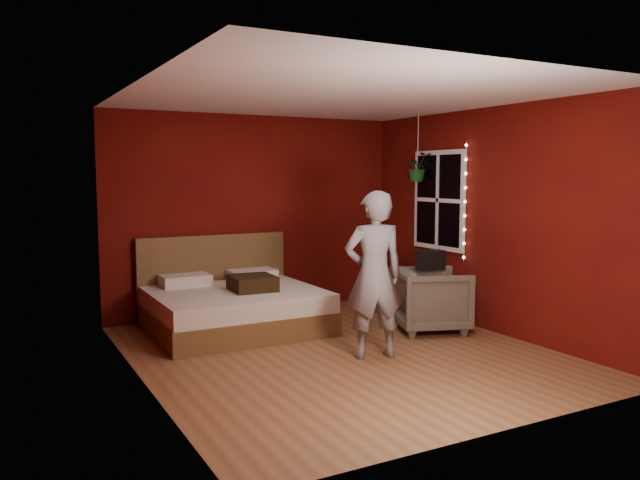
{
  "coord_description": "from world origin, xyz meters",
  "views": [
    {
      "loc": [
        -3.16,
        -5.41,
        1.83
      ],
      "look_at": [
        -0.03,
        0.4,
        1.13
      ],
      "focal_mm": 35.0,
      "sensor_mm": 36.0,
      "label": 1
    }
  ],
  "objects": [
    {
      "name": "floor",
      "position": [
        0.0,
        0.0,
        0.0
      ],
      "size": [
        4.5,
        4.5,
        0.0
      ],
      "primitive_type": "plane",
      "color": "brown",
      "rests_on": "ground"
    },
    {
      "name": "room_walls",
      "position": [
        0.0,
        0.0,
        1.68
      ],
      "size": [
        4.04,
        4.54,
        2.62
      ],
      "color": "#5F110A",
      "rests_on": "ground"
    },
    {
      "name": "window",
      "position": [
        1.97,
        0.9,
        1.5
      ],
      "size": [
        0.05,
        0.97,
        1.27
      ],
      "color": "white",
      "rests_on": "room_walls"
    },
    {
      "name": "fairy_lights",
      "position": [
        1.94,
        0.37,
        1.5
      ],
      "size": [
        0.04,
        0.04,
        1.45
      ],
      "color": "silver",
      "rests_on": "room_walls"
    },
    {
      "name": "bed",
      "position": [
        -0.63,
        1.47,
        0.28
      ],
      "size": [
        1.93,
        1.64,
        1.06
      ],
      "color": "brown",
      "rests_on": "ground"
    },
    {
      "name": "person",
      "position": [
        0.21,
        -0.28,
        0.84
      ],
      "size": [
        0.69,
        0.53,
        1.67
      ],
      "primitive_type": "imported",
      "rotation": [
        0.0,
        0.0,
        2.9
      ],
      "color": "slate",
      "rests_on": "ground"
    },
    {
      "name": "armchair",
      "position": [
        1.39,
        0.3,
        0.37
      ],
      "size": [
        1.03,
        1.01,
        0.74
      ],
      "primitive_type": "imported",
      "rotation": [
        0.0,
        0.0,
        1.22
      ],
      "color": "#635D4E",
      "rests_on": "ground"
    },
    {
      "name": "handbag",
      "position": [
        1.32,
        0.23,
        0.85
      ],
      "size": [
        0.33,
        0.18,
        0.22
      ],
      "primitive_type": "cube",
      "rotation": [
        0.0,
        0.0,
        -0.08
      ],
      "color": "black",
      "rests_on": "armchair"
    },
    {
      "name": "throw_pillow",
      "position": [
        -0.46,
        1.26,
        0.57
      ],
      "size": [
        0.51,
        0.51,
        0.17
      ],
      "primitive_type": "cube",
      "rotation": [
        0.0,
        0.0,
        -0.05
      ],
      "color": "#332111",
      "rests_on": "bed"
    },
    {
      "name": "hanging_plant",
      "position": [
        1.82,
        1.16,
        1.92
      ],
      "size": [
        0.37,
        0.33,
        0.87
      ],
      "color": "silver",
      "rests_on": "room_walls"
    }
  ]
}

